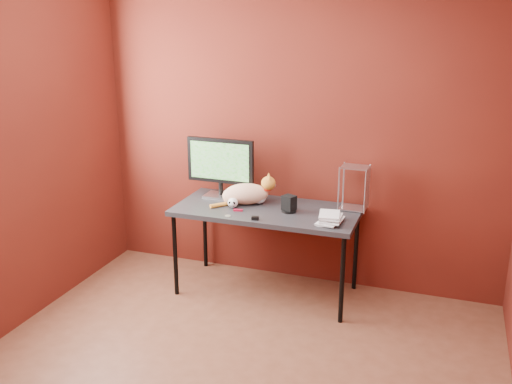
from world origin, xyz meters
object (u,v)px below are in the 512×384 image
(desk, at_px, (267,214))
(speaker, at_px, (289,204))
(skull_mug, at_px, (233,203))
(monitor, at_px, (220,165))
(book_stack, at_px, (323,169))
(cat, at_px, (246,194))

(desk, distance_m, speaker, 0.23)
(skull_mug, height_order, speaker, speaker)
(monitor, bearing_deg, speaker, -14.18)
(desk, relative_size, book_stack, 1.79)
(monitor, relative_size, cat, 1.25)
(book_stack, bearing_deg, cat, 162.96)
(desk, relative_size, skull_mug, 17.17)
(book_stack, bearing_deg, speaker, 155.50)
(desk, height_order, speaker, speaker)
(monitor, xyz_separation_m, skull_mug, (0.20, -0.24, -0.25))
(monitor, bearing_deg, cat, -19.60)
(cat, height_order, book_stack, book_stack)
(skull_mug, xyz_separation_m, speaker, (0.46, 0.06, 0.02))
(desk, height_order, monitor, monitor)
(monitor, distance_m, cat, 0.35)
(desk, bearing_deg, cat, 165.18)
(cat, bearing_deg, monitor, 136.34)
(cat, distance_m, speaker, 0.40)
(monitor, height_order, cat, monitor)
(desk, bearing_deg, skull_mug, -162.95)
(cat, xyz_separation_m, skull_mug, (-0.07, -0.13, -0.05))
(monitor, relative_size, book_stack, 0.71)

